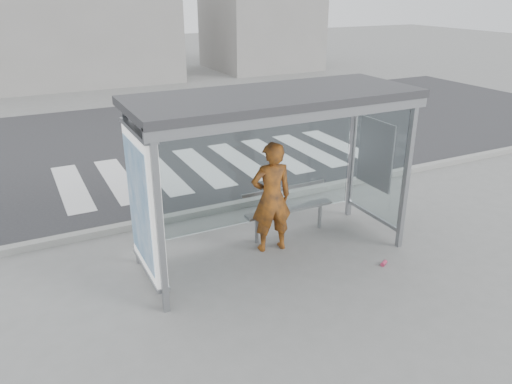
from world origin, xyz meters
TOP-DOWN VIEW (x-y plane):
  - ground at (0.00, 0.00)m, footprint 80.00×80.00m
  - road at (0.00, 7.00)m, footprint 30.00×10.00m
  - curb at (0.00, 1.95)m, footprint 30.00×0.18m
  - crosswalk at (1.00, 4.50)m, footprint 7.55×3.00m
  - bus_shelter at (-0.37, 0.06)m, footprint 4.25×1.65m
  - building_center at (0.00, 18.00)m, footprint 8.00×5.00m
  - person at (0.06, 0.19)m, footprint 0.72×0.53m
  - bench at (0.57, 0.50)m, footprint 1.62×0.31m
  - soda_can at (1.38, -1.08)m, footprint 0.14×0.12m

SIDE VIEW (x-z plane):
  - ground at x=0.00m, z-range 0.00..0.00m
  - crosswalk at x=1.00m, z-range 0.00..0.00m
  - road at x=0.00m, z-range 0.00..0.01m
  - soda_can at x=1.38m, z-range 0.00..0.07m
  - curb at x=0.00m, z-range 0.00..0.12m
  - bench at x=0.57m, z-range 0.08..0.92m
  - person at x=0.06m, z-range 0.00..1.83m
  - bus_shelter at x=-0.37m, z-range 0.67..3.29m
  - building_center at x=0.00m, z-range 0.00..5.00m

